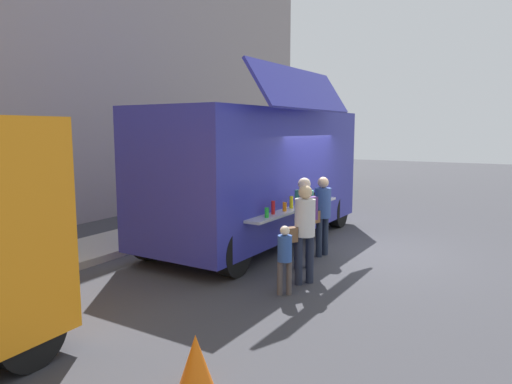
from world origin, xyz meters
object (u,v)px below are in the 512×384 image
at_px(food_truck_main, 259,171).
at_px(traffic_cone_orange, 196,360).
at_px(customer_mid_with_backpack, 305,214).
at_px(customer_rear_waiting, 304,226).
at_px(child_near_queue, 285,254).
at_px(customer_front_ordering, 322,209).
at_px(trash_bin, 259,192).

xyz_separation_m(food_truck_main, traffic_cone_orange, (-5.78, -2.46, -1.40)).
distance_m(customer_mid_with_backpack, customer_rear_waiting, 0.87).
bearing_deg(customer_rear_waiting, customer_mid_with_backpack, -33.39).
distance_m(traffic_cone_orange, child_near_queue, 2.89).
relative_size(customer_rear_waiting, child_near_queue, 1.51).
distance_m(customer_front_ordering, customer_mid_with_backpack, 1.02).
height_order(traffic_cone_orange, customer_mid_with_backpack, customer_mid_with_backpack).
xyz_separation_m(food_truck_main, trash_bin, (4.20, 2.32, -1.15)).
height_order(trash_bin, customer_mid_with_backpack, customer_mid_with_backpack).
relative_size(food_truck_main, customer_front_ordering, 3.90).
height_order(traffic_cone_orange, customer_rear_waiting, customer_rear_waiting).
bearing_deg(customer_rear_waiting, traffic_cone_orange, 128.84).
relative_size(customer_front_ordering, child_near_queue, 1.48).
relative_size(food_truck_main, customer_rear_waiting, 3.80).
bearing_deg(food_truck_main, customer_mid_with_backpack, -127.19).
distance_m(food_truck_main, trash_bin, 4.93).
height_order(food_truck_main, trash_bin, food_truck_main).
height_order(traffic_cone_orange, child_near_queue, child_near_queue).
bearing_deg(trash_bin, customer_mid_with_backpack, -144.00).
height_order(trash_bin, customer_rear_waiting, customer_rear_waiting).
bearing_deg(customer_front_ordering, food_truck_main, -0.81).
height_order(customer_rear_waiting, child_near_queue, customer_rear_waiting).
xyz_separation_m(traffic_cone_orange, trash_bin, (9.98, 4.78, 0.25)).
relative_size(traffic_cone_orange, trash_bin, 0.53).
bearing_deg(customer_rear_waiting, trash_bin, -21.59).
height_order(customer_front_ordering, customer_mid_with_backpack, customer_mid_with_backpack).
height_order(food_truck_main, customer_front_ordering, food_truck_main).
bearing_deg(food_truck_main, traffic_cone_orange, -154.66).
distance_m(trash_bin, customer_mid_with_backpack, 7.06).
relative_size(food_truck_main, trash_bin, 6.23).
distance_m(food_truck_main, child_near_queue, 3.75).
bearing_deg(child_near_queue, customer_rear_waiting, -40.37).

